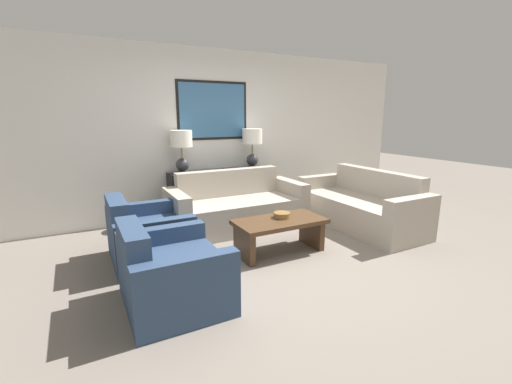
{
  "coord_description": "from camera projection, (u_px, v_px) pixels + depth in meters",
  "views": [
    {
      "loc": [
        -2.02,
        -3.01,
        1.63
      ],
      "look_at": [
        0.02,
        0.84,
        0.65
      ],
      "focal_mm": 24.0,
      "sensor_mm": 36.0,
      "label": 1
    }
  ],
  "objects": [
    {
      "name": "coffee_table",
      "position": [
        280.0,
        229.0,
        4.1
      ],
      "size": [
        1.08,
        0.55,
        0.42
      ],
      "color": "#4C331E",
      "rests_on": "ground_plane"
    },
    {
      "name": "decorative_bowl",
      "position": [
        282.0,
        215.0,
        4.14
      ],
      "size": [
        0.2,
        0.2,
        0.06
      ],
      "color": "olive",
      "rests_on": "coffee_table"
    },
    {
      "name": "back_wall",
      "position": [
        212.0,
        134.0,
        5.6
      ],
      "size": [
        7.69,
        0.12,
        2.65
      ],
      "color": "silver",
      "rests_on": "ground_plane"
    },
    {
      "name": "couch_by_back_wall",
      "position": [
        237.0,
        208.0,
        5.03
      ],
      "size": [
        1.98,
        0.85,
        0.83
      ],
      "color": "#ADA393",
      "rests_on": "ground_plane"
    },
    {
      "name": "armchair_near_camera",
      "position": [
        171.0,
        275.0,
        2.98
      ],
      "size": [
        0.83,
        0.96,
        0.76
      ],
      "color": "navy",
      "rests_on": "ground_plane"
    },
    {
      "name": "table_lamp_left",
      "position": [
        181.0,
        145.0,
        5.12
      ],
      "size": [
        0.33,
        0.33,
        0.64
      ],
      "color": "#333338",
      "rests_on": "console_table"
    },
    {
      "name": "table_lamp_right",
      "position": [
        252.0,
        142.0,
        5.67
      ],
      "size": [
        0.33,
        0.33,
        0.64
      ],
      "color": "#333338",
      "rests_on": "console_table"
    },
    {
      "name": "couch_by_side",
      "position": [
        361.0,
        207.0,
        5.11
      ],
      "size": [
        0.85,
        1.98,
        0.83
      ],
      "color": "#ADA393",
      "rests_on": "ground_plane"
    },
    {
      "name": "ground_plane",
      "position": [
        289.0,
        262.0,
        3.88
      ],
      "size": [
        20.0,
        20.0,
        0.0
      ],
      "primitive_type": "plane",
      "color": "slate"
    },
    {
      "name": "armchair_near_back_wall",
      "position": [
        147.0,
        237.0,
        3.9
      ],
      "size": [
        0.83,
        0.96,
        0.76
      ],
      "color": "navy",
      "rests_on": "ground_plane"
    },
    {
      "name": "console_table",
      "position": [
        220.0,
        193.0,
        5.57
      ],
      "size": [
        1.62,
        0.38,
        0.77
      ],
      "color": "black",
      "rests_on": "ground_plane"
    }
  ]
}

